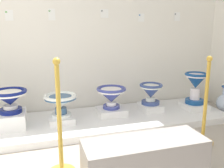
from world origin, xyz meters
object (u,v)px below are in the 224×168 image
object	(u,v)px
antique_toilet_tall_cobalt	(61,102)
antique_toilet_pale_glazed	(111,95)
stanchion_post_near_right	(204,117)
info_placard_first	(9,15)
stanchion_post_near_left	(60,140)
museum_bench	(145,162)
info_placard_fourth	(141,18)
plinth_block_tall_cobalt	(61,119)
plinth_block_pale_glazed	(111,111)
info_placard_second	(52,14)
antique_toilet_leftmost	(196,84)
info_placard_fifth	(177,17)
antique_toilet_slender_white	(10,98)
plinth_block_rightmost	(150,107)
antique_toilet_rightmost	(151,91)
plinth_block_slender_white	(12,120)
plinth_block_leftmost	(194,106)
info_placard_third	(104,13)

from	to	relation	value
antique_toilet_tall_cobalt	antique_toilet_pale_glazed	xyz separation A→B (m)	(0.71, 0.09, 0.01)
stanchion_post_near_right	info_placard_first	bearing A→B (deg)	145.37
stanchion_post_near_right	antique_toilet_pale_glazed	bearing A→B (deg)	128.93
stanchion_post_near_left	museum_bench	bearing A→B (deg)	-29.13
stanchion_post_near_left	antique_toilet_pale_glazed	bearing A→B (deg)	54.13
antique_toilet_tall_cobalt	info_placard_fourth	distance (m)	1.80
stanchion_post_near_right	plinth_block_tall_cobalt	bearing A→B (deg)	149.36
plinth_block_pale_glazed	info_placard_second	xyz separation A→B (m)	(-0.73, 0.45, 1.34)
plinth_block_pale_glazed	info_placard_first	xyz separation A→B (m)	(-1.28, 0.45, 1.32)
antique_toilet_tall_cobalt	antique_toilet_leftmost	world-z (taller)	antique_toilet_leftmost
antique_toilet_pale_glazed	info_placard_fifth	size ratio (longest dim) A/B	3.13
plinth_block_tall_cobalt	museum_bench	distance (m)	1.50
antique_toilet_slender_white	info_placard_fourth	xyz separation A→B (m)	(1.93, 0.51, 0.99)
antique_toilet_slender_white	antique_toilet_pale_glazed	xyz separation A→B (m)	(1.31, 0.06, -0.08)
antique_toilet_pale_glazed	antique_toilet_slender_white	bearing A→B (deg)	-177.27
plinth_block_rightmost	antique_toilet_leftmost	world-z (taller)	antique_toilet_leftmost
antique_toilet_tall_cobalt	info_placard_fifth	distance (m)	2.31
museum_bench	plinth_block_tall_cobalt	bearing A→B (deg)	111.26
plinth_block_pale_glazed	antique_toilet_slender_white	bearing A→B (deg)	-177.27
antique_toilet_tall_cobalt	antique_toilet_rightmost	distance (m)	1.32
antique_toilet_leftmost	info_placard_first	xyz separation A→B (m)	(-2.56, 0.57, 0.97)
antique_toilet_leftmost	stanchion_post_near_right	size ratio (longest dim) A/B	0.47
antique_toilet_leftmost	info_placard_fourth	bearing A→B (deg)	138.94
antique_toilet_pale_glazed	plinth_block_tall_cobalt	bearing A→B (deg)	-172.51
plinth_block_slender_white	antique_toilet_tall_cobalt	world-z (taller)	antique_toilet_tall_cobalt
plinth_block_tall_cobalt	antique_toilet_leftmost	size ratio (longest dim) A/B	0.70
info_placard_first	stanchion_post_near_right	distance (m)	2.76
stanchion_post_near_right	antique_toilet_tall_cobalt	bearing A→B (deg)	149.36
antique_toilet_slender_white	antique_toilet_tall_cobalt	distance (m)	0.61
plinth_block_pale_glazed	stanchion_post_near_right	bearing A→B (deg)	-51.07
plinth_block_leftmost	info_placard_third	distance (m)	1.94
info_placard_second	info_placard_third	distance (m)	0.76
info_placard_third	museum_bench	distance (m)	2.34
antique_toilet_slender_white	info_placard_first	distance (m)	1.12
plinth_block_slender_white	museum_bench	size ratio (longest dim) A/B	0.39
antique_toilet_tall_cobalt	antique_toilet_slender_white	bearing A→B (deg)	177.08
antique_toilet_rightmost	stanchion_post_near_right	world-z (taller)	stanchion_post_near_right
plinth_block_rightmost	stanchion_post_near_left	distance (m)	1.83
stanchion_post_near_right	plinth_block_slender_white	bearing A→B (deg)	156.36
info_placard_fifth	stanchion_post_near_right	distance (m)	1.90
antique_toilet_leftmost	info_placard_fifth	xyz separation A→B (m)	(-0.03, 0.57, 0.99)
plinth_block_rightmost	info_placard_fourth	world-z (taller)	info_placard_fourth
plinth_block_pale_glazed	museum_bench	world-z (taller)	museum_bench
antique_toilet_tall_cobalt	info_placard_fourth	world-z (taller)	info_placard_fourth
plinth_block_tall_cobalt	info_placard_third	xyz separation A→B (m)	(0.74, 0.54, 1.37)
antique_toilet_pale_glazed	info_placard_first	world-z (taller)	info_placard_first
plinth_block_rightmost	info_placard_first	bearing A→B (deg)	166.81
plinth_block_slender_white	plinth_block_tall_cobalt	bearing A→B (deg)	-2.92
antique_toilet_rightmost	antique_toilet_leftmost	world-z (taller)	antique_toilet_leftmost
antique_toilet_slender_white	info_placard_fourth	distance (m)	2.23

